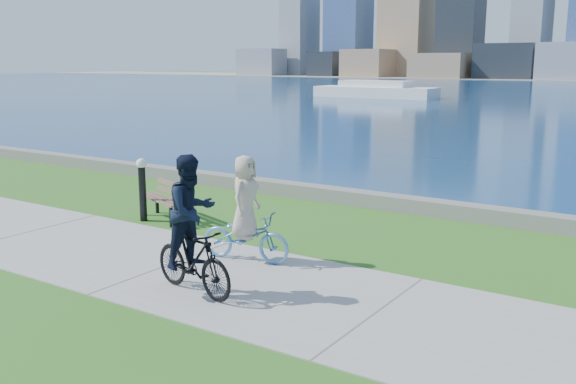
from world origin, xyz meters
name	(u,v)px	position (x,y,z in m)	size (l,w,h in m)	color
ground	(168,266)	(0.00, 0.00, 0.00)	(320.00, 320.00, 0.00)	#255917
concrete_path	(168,265)	(0.00, 0.00, 0.01)	(80.00, 3.50, 0.02)	gray
seawall	(340,196)	(0.00, 6.20, 0.17)	(90.00, 0.50, 0.35)	slate
ferry_near	(375,91)	(-20.26, 49.93, 0.68)	(12.10, 3.46, 1.64)	white
park_bench	(167,197)	(-2.40, 2.48, 0.51)	(1.71, 1.06, 0.84)	black
bollard_lamp	(142,185)	(-2.75, 2.08, 0.81)	(0.23, 0.23, 1.42)	black
cyclist_woman	(245,222)	(0.98, 0.96, 0.73)	(0.88, 1.76, 1.90)	#558FCF
cyclist_man	(192,236)	(1.32, -0.81, 0.93)	(0.82, 1.81, 2.16)	black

